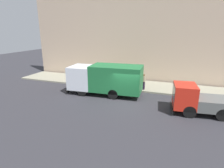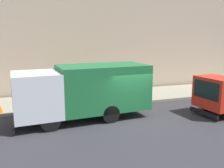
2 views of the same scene
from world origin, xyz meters
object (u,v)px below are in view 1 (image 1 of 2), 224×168
at_px(street_sign_post, 128,75).
at_px(pedestrian_standing, 144,81).
at_px(traffic_cone_orange, 77,80).
at_px(pedestrian_walking, 124,76).
at_px(large_utility_truck, 106,78).
at_px(small_flatbed_truck, 202,101).

bearing_deg(street_sign_post, pedestrian_standing, -86.41).
bearing_deg(traffic_cone_orange, pedestrian_walking, -72.30).
relative_size(large_utility_truck, street_sign_post, 3.13).
distance_m(large_utility_truck, pedestrian_standing, 4.10).
bearing_deg(street_sign_post, large_utility_truck, 142.28).
height_order(large_utility_truck, small_flatbed_truck, large_utility_truck).
distance_m(small_flatbed_truck, traffic_cone_orange, 13.58).
relative_size(large_utility_truck, small_flatbed_truck, 1.39).
height_order(small_flatbed_truck, pedestrian_walking, small_flatbed_truck).
bearing_deg(small_flatbed_truck, pedestrian_walking, 48.04).
xyz_separation_m(pedestrian_standing, traffic_cone_orange, (-0.12, 7.91, -0.57)).
height_order(pedestrian_standing, traffic_cone_orange, pedestrian_standing).
relative_size(traffic_cone_orange, street_sign_post, 0.26).
xyz_separation_m(pedestrian_walking, traffic_cone_orange, (-1.69, 5.29, -0.57)).
relative_size(large_utility_truck, traffic_cone_orange, 12.01).
bearing_deg(pedestrian_standing, traffic_cone_orange, -133.14).
xyz_separation_m(small_flatbed_truck, street_sign_post, (3.85, 6.83, 0.51)).
bearing_deg(pedestrian_walking, large_utility_truck, -113.09).
height_order(small_flatbed_truck, traffic_cone_orange, small_flatbed_truck).
bearing_deg(street_sign_post, pedestrian_walking, 28.01).
bearing_deg(street_sign_post, traffic_cone_orange, 90.10).
distance_m(pedestrian_standing, traffic_cone_orange, 7.93).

